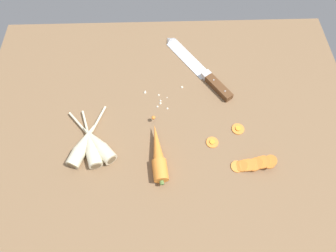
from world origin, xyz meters
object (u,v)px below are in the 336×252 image
whole_carrot (158,154)px  carrot_slice_stray_mid (238,129)px  parsnip_front (91,146)px  chefs_knife (195,65)px  parsnip_mid_right (83,144)px  carrot_slice_stack (255,164)px  parsnip_mid_left (97,143)px  carrot_slice_stray_near (212,142)px

whole_carrot → carrot_slice_stray_mid: 26.12cm
parsnip_front → chefs_knife: bearing=43.1°
parsnip_mid_right → carrot_slice_stack: size_ratio=1.64×
parsnip_mid_right → whole_carrot: bearing=-9.5°
whole_carrot → carrot_slice_stray_mid: bearing=18.9°
chefs_knife → carrot_slice_stray_mid: chefs_knife is taller
chefs_knife → carrot_slice_stray_mid: bearing=-66.0°
parsnip_mid_left → carrot_slice_stray_near: (34.16, 0.11, -1.62)cm
parsnip_front → parsnip_mid_left: 1.82cm
carrot_slice_stray_near → carrot_slice_stray_mid: bearing=27.2°
parsnip_mid_right → parsnip_front: bearing=-13.9°
whole_carrot → parsnip_front: bearing=171.0°
carrot_slice_stack → carrot_slice_stray_mid: carrot_slice_stack is taller
parsnip_mid_right → carrot_slice_stray_mid: size_ratio=5.46×
carrot_slice_stack → parsnip_mid_right: bearing=171.6°
chefs_knife → parsnip_front: (-32.83, -30.70, 1.33)cm
carrot_slice_stray_mid → carrot_slice_stray_near: bearing=-152.8°
parsnip_front → carrot_slice_stray_mid: size_ratio=5.22×
whole_carrot → parsnip_front: 19.71cm
parsnip_front → carrot_slice_stack: parsnip_front is taller
carrot_slice_stray_near → carrot_slice_stray_mid: (8.39, 4.32, 0.00)cm
whole_carrot → carrot_slice_stray_mid: whole_carrot is taller
carrot_slice_stack → carrot_slice_stray_near: size_ratio=3.47×
parsnip_mid_left → carrot_slice_stray_near: bearing=0.2°
chefs_knife → parsnip_front: size_ratio=1.53×
parsnip_mid_right → carrot_slice_stack: (49.24, -7.29, -0.54)cm
parsnip_front → carrot_slice_stray_mid: bearing=6.9°
parsnip_mid_left → parsnip_mid_right: bearing=-175.2°
carrot_slice_stray_near → carrot_slice_stack: bearing=-34.7°
chefs_knife → parsnip_front: bearing=-136.9°
whole_carrot → parsnip_mid_right: (-21.83, 3.67, -0.12)cm
carrot_slice_stray_mid → parsnip_front: bearing=-173.1°
parsnip_front → carrot_slice_stray_near: parsnip_front is taller
chefs_knife → parsnip_front: 44.97cm
whole_carrot → parsnip_mid_left: 18.34cm
chefs_knife → parsnip_mid_right: parsnip_mid_right is taller
parsnip_front → parsnip_mid_right: 2.44cm
parsnip_front → parsnip_mid_right: bearing=166.1°
chefs_knife → carrot_slice_stack: 39.95cm
carrot_slice_stack → carrot_slice_stray_near: bearing=145.3°
parsnip_front → carrot_slice_stack: bearing=-8.1°
chefs_knife → parsnip_mid_left: (-31.27, -29.78, 1.33)cm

